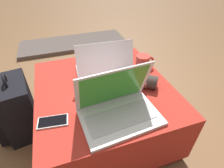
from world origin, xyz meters
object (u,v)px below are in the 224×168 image
object	(u,v)px
laptop_far	(104,68)
coffee_mug	(143,62)
backpack	(16,110)
cell_phone	(53,121)
wrist_brace	(143,80)
laptop_near	(118,107)

from	to	relation	value
laptop_far	coffee_mug	world-z (taller)	laptop_far
coffee_mug	laptop_far	bearing A→B (deg)	177.12
backpack	coffee_mug	distance (m)	0.91
cell_phone	wrist_brace	size ratio (longest dim) A/B	0.86
wrist_brace	coffee_mug	bearing A→B (deg)	64.26
wrist_brace	coffee_mug	world-z (taller)	coffee_mug
backpack	laptop_far	bearing A→B (deg)	75.84
laptop_far	cell_phone	size ratio (longest dim) A/B	2.36
laptop_near	backpack	xyz separation A→B (m)	(-0.57, 0.41, -0.24)
laptop_near	laptop_far	bearing A→B (deg)	80.24
backpack	wrist_brace	xyz separation A→B (m)	(0.79, -0.24, 0.22)
laptop_near	wrist_brace	bearing A→B (deg)	32.86
laptop_near	cell_phone	size ratio (longest dim) A/B	2.62
cell_phone	backpack	xyz separation A→B (m)	(-0.25, 0.36, -0.19)
laptop_far	backpack	distance (m)	0.65
laptop_near	coffee_mug	distance (m)	0.46
cell_phone	backpack	world-z (taller)	backpack
cell_phone	laptop_far	bearing A→B (deg)	138.57
cell_phone	backpack	distance (m)	0.47
laptop_far	backpack	size ratio (longest dim) A/B	0.75
backpack	coffee_mug	xyz separation A→B (m)	(0.87, -0.06, 0.24)
laptop_far	cell_phone	distance (m)	0.47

